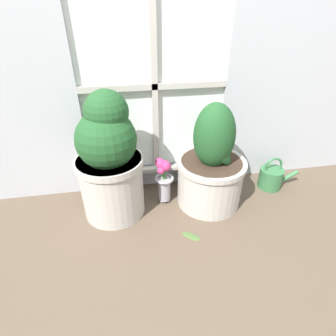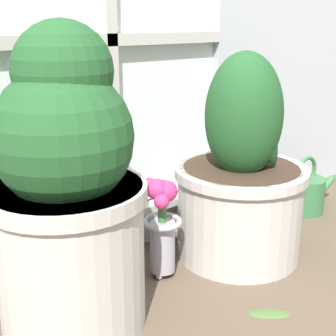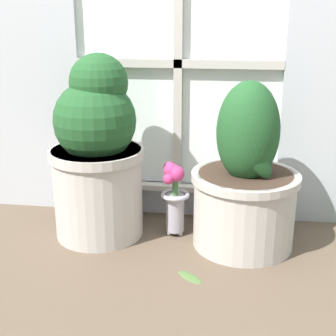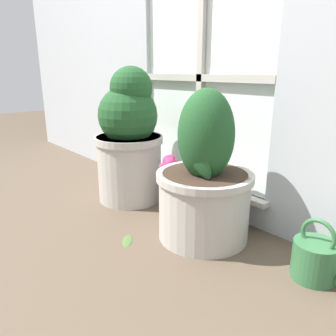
{
  "view_description": "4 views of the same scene",
  "coord_description": "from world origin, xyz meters",
  "px_view_note": "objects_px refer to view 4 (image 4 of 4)",
  "views": [
    {
      "loc": [
        -0.2,
        -0.94,
        1.09
      ],
      "look_at": [
        0.03,
        0.33,
        0.29
      ],
      "focal_mm": 28.0,
      "sensor_mm": 36.0,
      "label": 1
    },
    {
      "loc": [
        -0.76,
        -0.59,
        0.74
      ],
      "look_at": [
        0.04,
        0.39,
        0.34
      ],
      "focal_mm": 50.0,
      "sensor_mm": 36.0,
      "label": 2
    },
    {
      "loc": [
        0.24,
        -1.38,
        0.88
      ],
      "look_at": [
        -0.0,
        0.32,
        0.31
      ],
      "focal_mm": 50.0,
      "sensor_mm": 36.0,
      "label": 3
    },
    {
      "loc": [
        1.21,
        -0.65,
        0.72
      ],
      "look_at": [
        0.07,
        0.33,
        0.27
      ],
      "focal_mm": 35.0,
      "sensor_mm": 36.0,
      "label": 4
    }
  ],
  "objects_px": {
    "watering_can": "(316,259)",
    "potted_plant_right": "(204,183)",
    "potted_plant_left": "(129,139)",
    "flower_vase": "(170,180)"
  },
  "relations": [
    {
      "from": "flower_vase",
      "to": "watering_can",
      "type": "distance_m",
      "value": 0.77
    },
    {
      "from": "potted_plant_left",
      "to": "potted_plant_right",
      "type": "height_order",
      "value": "potted_plant_left"
    },
    {
      "from": "potted_plant_left",
      "to": "flower_vase",
      "type": "distance_m",
      "value": 0.35
    },
    {
      "from": "potted_plant_right",
      "to": "watering_can",
      "type": "relative_size",
      "value": 2.31
    },
    {
      "from": "potted_plant_left",
      "to": "potted_plant_right",
      "type": "xyz_separation_m",
      "value": [
        0.59,
        -0.01,
        -0.1
      ]
    },
    {
      "from": "flower_vase",
      "to": "potted_plant_right",
      "type": "bearing_deg",
      "value": -9.59
    },
    {
      "from": "potted_plant_left",
      "to": "watering_can",
      "type": "height_order",
      "value": "potted_plant_left"
    },
    {
      "from": "potted_plant_right",
      "to": "potted_plant_left",
      "type": "bearing_deg",
      "value": 178.55
    },
    {
      "from": "potted_plant_right",
      "to": "flower_vase",
      "type": "relative_size",
      "value": 2.1
    },
    {
      "from": "watering_can",
      "to": "potted_plant_right",
      "type": "bearing_deg",
      "value": -170.67
    }
  ]
}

